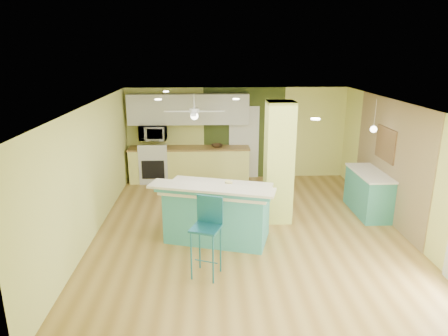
{
  "coord_description": "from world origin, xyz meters",
  "views": [
    {
      "loc": [
        -0.78,
        -7.28,
        3.47
      ],
      "look_at": [
        -0.47,
        0.4,
        1.18
      ],
      "focal_mm": 32.0,
      "sensor_mm": 36.0,
      "label": 1
    }
  ],
  "objects_px": {
    "fruit_bowl": "(217,146)",
    "bar_stool": "(208,224)",
    "canister": "(229,186)",
    "side_counter": "(368,192)",
    "peninsula": "(217,212)"
  },
  "relations": [
    {
      "from": "fruit_bowl",
      "to": "bar_stool",
      "type": "bearing_deg",
      "value": -93.07
    },
    {
      "from": "canister",
      "to": "bar_stool",
      "type": "bearing_deg",
      "value": -109.45
    },
    {
      "from": "fruit_bowl",
      "to": "side_counter",
      "type": "bearing_deg",
      "value": -36.55
    },
    {
      "from": "peninsula",
      "to": "side_counter",
      "type": "bearing_deg",
      "value": 35.04
    },
    {
      "from": "bar_stool",
      "to": "canister",
      "type": "distance_m",
      "value": 1.18
    },
    {
      "from": "peninsula",
      "to": "side_counter",
      "type": "xyz_separation_m",
      "value": [
        3.33,
        1.14,
        -0.08
      ]
    },
    {
      "from": "peninsula",
      "to": "side_counter",
      "type": "distance_m",
      "value": 3.52
    },
    {
      "from": "fruit_bowl",
      "to": "canister",
      "type": "bearing_deg",
      "value": -88.0
    },
    {
      "from": "peninsula",
      "to": "canister",
      "type": "distance_m",
      "value": 0.61
    },
    {
      "from": "fruit_bowl",
      "to": "peninsula",
      "type": "bearing_deg",
      "value": -91.26
    },
    {
      "from": "side_counter",
      "to": "canister",
      "type": "height_order",
      "value": "canister"
    },
    {
      "from": "bar_stool",
      "to": "peninsula",
      "type": "bearing_deg",
      "value": 102.06
    },
    {
      "from": "side_counter",
      "to": "fruit_bowl",
      "type": "height_order",
      "value": "fruit_bowl"
    },
    {
      "from": "side_counter",
      "to": "canister",
      "type": "bearing_deg",
      "value": -157.97
    },
    {
      "from": "peninsula",
      "to": "canister",
      "type": "height_order",
      "value": "canister"
    }
  ]
}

